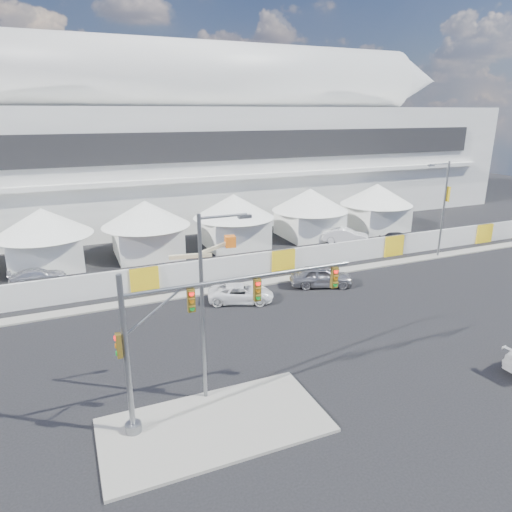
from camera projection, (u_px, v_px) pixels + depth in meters
name	position (u px, v px, depth m)	size (l,w,h in m)	color
ground	(301.00, 366.00, 25.31)	(160.00, 160.00, 0.00)	black
median_island	(215.00, 425.00, 20.41)	(10.00, 5.00, 0.15)	gray
far_curb	(423.00, 258.00, 43.72)	(80.00, 1.20, 0.12)	gray
stadium	(214.00, 142.00, 62.08)	(80.00, 24.80, 21.98)	silver
tent_row	(192.00, 220.00, 45.58)	(53.40, 8.40, 5.40)	white
hoarding_fence	(283.00, 261.00, 39.96)	(70.00, 0.25, 2.00)	silver
scaffold_tower	(449.00, 161.00, 72.24)	(4.40, 4.40, 12.00)	#595B60
sedan_silver	(321.00, 276.00, 36.63)	(4.97, 2.00, 1.69)	#98979C
pickup_curb	(241.00, 293.00, 33.67)	(4.82, 2.22, 1.34)	white
lot_car_a	(345.00, 236.00, 48.77)	(4.82, 1.68, 1.59)	white
lot_car_b	(399.00, 238.00, 48.04)	(4.14, 1.67, 1.41)	black
lot_car_c	(38.00, 276.00, 37.30)	(4.36, 1.77, 1.27)	silver
traffic_mast	(182.00, 337.00, 19.56)	(10.98, 0.71, 7.29)	gray
streetlight_median	(207.00, 296.00, 20.92)	(2.53, 0.25, 9.13)	slate
streetlight_curb	(443.00, 203.00, 42.75)	(2.71, 0.61, 9.16)	slate
boom_lift	(185.00, 267.00, 38.53)	(6.84, 2.00, 3.41)	orange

